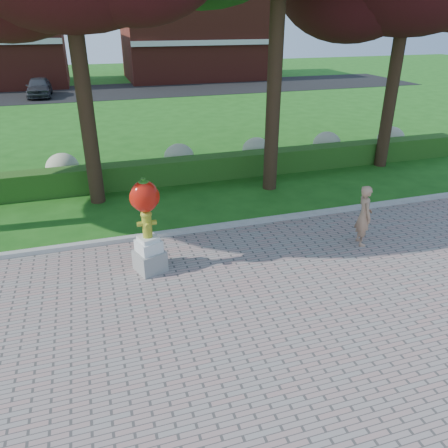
% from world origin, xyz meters
% --- Properties ---
extents(ground, '(100.00, 100.00, 0.00)m').
position_xyz_m(ground, '(0.00, 0.00, 0.00)').
color(ground, '#1D5A16').
rests_on(ground, ground).
extents(curb, '(40.00, 0.18, 0.15)m').
position_xyz_m(curb, '(0.00, 3.00, 0.07)').
color(curb, '#ADADA5').
rests_on(curb, ground).
extents(lawn_hedge, '(24.00, 0.70, 0.80)m').
position_xyz_m(lawn_hedge, '(0.00, 7.00, 0.40)').
color(lawn_hedge, '#214B15').
rests_on(lawn_hedge, ground).
extents(hydrangea_row, '(20.10, 1.10, 0.99)m').
position_xyz_m(hydrangea_row, '(0.57, 8.00, 0.55)').
color(hydrangea_row, '#B2B288').
rests_on(hydrangea_row, ground).
extents(street, '(50.00, 8.00, 0.02)m').
position_xyz_m(street, '(0.00, 28.00, 0.01)').
color(street, black).
rests_on(street, ground).
extents(building_right, '(12.00, 8.00, 6.40)m').
position_xyz_m(building_right, '(8.00, 34.00, 3.20)').
color(building_right, maroon).
rests_on(building_right, ground).
extents(hydrant_sculpture, '(0.75, 0.75, 2.16)m').
position_xyz_m(hydrant_sculpture, '(-1.08, 1.43, 1.18)').
color(hydrant_sculpture, gray).
rests_on(hydrant_sculpture, walkway).
extents(woman, '(0.49, 0.63, 1.53)m').
position_xyz_m(woman, '(4.11, 1.12, 0.80)').
color(woman, tan).
rests_on(woman, walkway).
extents(parked_car, '(1.58, 3.91, 1.33)m').
position_xyz_m(parked_car, '(-4.91, 27.05, 0.68)').
color(parked_car, '#3A3B41').
rests_on(parked_car, street).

